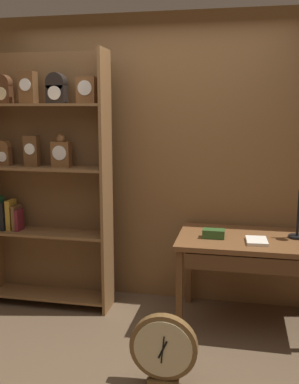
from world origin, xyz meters
TOP-DOWN VIEW (x-y plane):
  - ground_plane at (0.00, 0.00)m, footprint 10.00×10.00m
  - back_wood_panel at (0.00, 1.39)m, footprint 4.80×0.05m
  - bookshelf at (-0.90, 1.02)m, footprint 1.12×0.30m
  - workbench at (0.93, 0.93)m, footprint 1.25×0.74m
  - toolbox_small at (0.60, 0.89)m, footprint 0.18×0.10m
  - open_repair_manual at (0.94, 0.83)m, footprint 0.17×0.23m
  - round_clock_large at (0.35, -0.01)m, footprint 0.44×0.11m

SIDE VIEW (x-z plane):
  - ground_plane at x=0.00m, z-range 0.00..0.00m
  - round_clock_large at x=0.35m, z-range 0.00..0.49m
  - workbench at x=0.93m, z-range 0.29..1.04m
  - open_repair_manual at x=0.94m, z-range 0.75..0.77m
  - toolbox_small at x=0.60m, z-range 0.75..0.82m
  - bookshelf at x=-0.90m, z-range 0.07..2.33m
  - back_wood_panel at x=0.00m, z-range 0.00..2.60m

